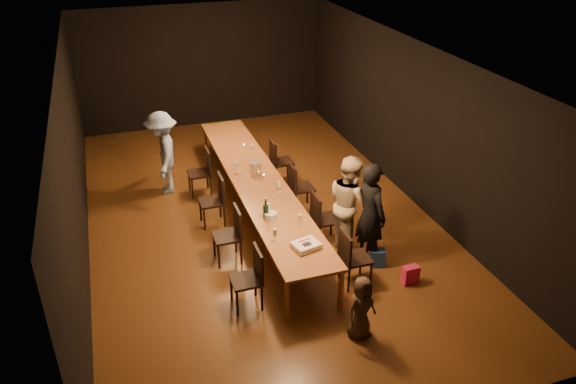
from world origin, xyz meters
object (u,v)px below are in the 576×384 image
object	(u,v)px
chair_left_3	(199,173)
ice_bucket	(255,168)
table	(257,182)
chair_right_3	(282,161)
chair_right_1	(326,218)
champagne_bottle	(266,208)
plate_stack	(271,216)
chair_left_2	(212,201)
woman_birthday	(371,214)
child	(361,307)
birthday_cake	(306,245)
woman_tan	(350,203)
chair_left_1	(227,236)
chair_left_0	(246,279)
chair_right_2	(302,187)
chair_right_0	(356,257)
man_blue	(163,153)

from	to	relation	value
chair_left_3	ice_bucket	xyz separation A→B (m)	(0.89, -0.95, 0.40)
table	chair_right_3	world-z (taller)	chair_right_3
chair_right_1	champagne_bottle	xyz separation A→B (m)	(-1.08, -0.14, 0.47)
plate_stack	ice_bucket	distance (m)	1.65
chair_left_2	woman_birthday	world-z (taller)	woman_birthday
plate_stack	champagne_bottle	xyz separation A→B (m)	(-0.07, 0.04, 0.13)
chair_left_3	table	bearing A→B (deg)	-144.69
child	chair_right_3	bearing A→B (deg)	66.63
birthday_cake	woman_tan	bearing A→B (deg)	25.49
chair_right_3	chair_left_1	xyz separation A→B (m)	(-1.70, -2.40, 0.00)
chair_left_0	woman_tan	world-z (taller)	woman_tan
chair_right_2	child	distance (m)	3.49
birthday_cake	plate_stack	world-z (taller)	plate_stack
plate_stack	table	bearing A→B (deg)	83.11
table	chair_left_2	size ratio (longest dim) A/B	6.45
chair_left_1	champagne_bottle	distance (m)	0.79
chair_right_2	woman_tan	size ratio (longest dim) A/B	0.56
chair_right_0	champagne_bottle	bearing A→B (deg)	-134.35
chair_right_1	chair_left_1	distance (m)	1.70
chair_left_3	child	distance (m)	4.84
champagne_bottle	ice_bucket	xyz separation A→B (m)	(0.27, 1.59, -0.07)
woman_birthday	chair_left_0	bearing A→B (deg)	90.79
table	birthday_cake	world-z (taller)	birthday_cake
chair_right_3	birthday_cake	xyz separation A→B (m)	(-0.77, -3.52, 0.33)
chair_right_1	chair_left_3	size ratio (longest dim) A/B	1.00
chair_left_1	man_blue	bearing A→B (deg)	12.67
child	champagne_bottle	xyz separation A→B (m)	(-0.68, 2.12, 0.48)
chair_left_1	child	distance (m)	2.61
chair_right_1	chair_right_2	world-z (taller)	same
chair_left_0	child	world-z (taller)	chair_left_0
woman_tan	chair_left_2	bearing A→B (deg)	48.63
chair_right_3	woman_tan	size ratio (longest dim) A/B	0.56
table	child	bearing A→B (deg)	-82.70
chair_right_1	champagne_bottle	distance (m)	1.19
chair_right_3	woman_tan	bearing A→B (deg)	6.46
child	chair_left_3	bearing A→B (deg)	87.11
man_blue	plate_stack	world-z (taller)	man_blue
chair_left_0	child	size ratio (longest dim) A/B	1.01
chair_right_1	child	xyz separation A→B (m)	(-0.41, -2.26, -0.01)
table	plate_stack	size ratio (longest dim) A/B	29.77
chair_right_3	plate_stack	distance (m)	2.80
ice_bucket	chair_right_3	bearing A→B (deg)	49.49
birthday_cake	table	bearing A→B (deg)	78.25
ice_bucket	man_blue	bearing A→B (deg)	139.47
chair_left_0	birthday_cake	xyz separation A→B (m)	(0.93, 0.08, 0.33)
man_blue	chair_left_1	bearing A→B (deg)	18.92
chair_left_1	woman_tan	xyz separation A→B (m)	(2.00, -0.25, 0.37)
birthday_cake	chair_right_1	bearing A→B (deg)	41.81
child	chair_left_0	bearing A→B (deg)	122.17
chair_right_1	child	size ratio (longest dim) A/B	1.01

